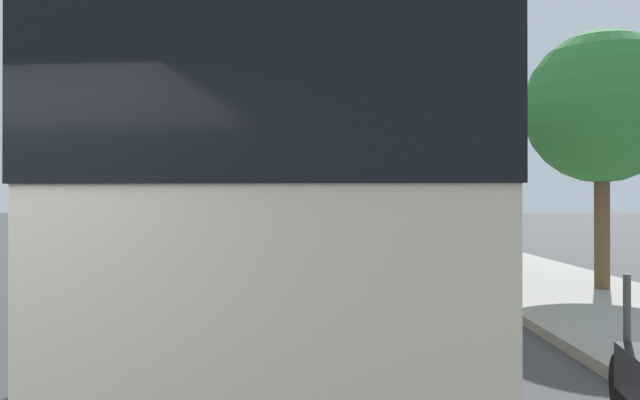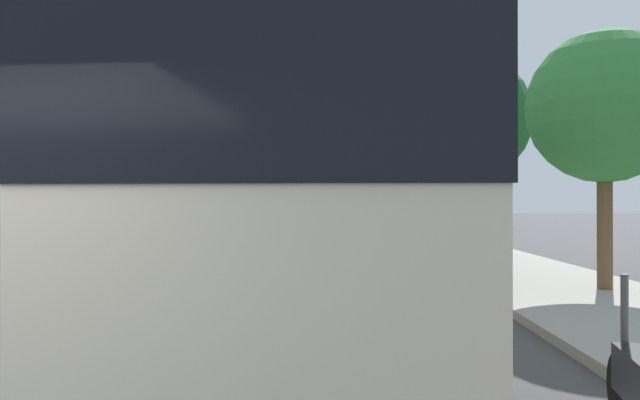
{
  "view_description": "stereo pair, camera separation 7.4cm",
  "coord_description": "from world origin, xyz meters",
  "px_view_note": "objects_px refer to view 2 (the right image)",
  "views": [
    {
      "loc": [
        -1.64,
        -2.11,
        1.8
      ],
      "look_at": [
        6.72,
        -1.94,
        1.84
      ],
      "focal_mm": 34.6,
      "sensor_mm": 36.0,
      "label": 1
    },
    {
      "loc": [
        -1.64,
        -2.18,
        1.8
      ],
      "look_at": [
        6.72,
        -1.94,
        1.84
      ],
      "focal_mm": 34.6,
      "sensor_mm": 36.0,
      "label": 2
    }
  ],
  "objects_px": {
    "car_oncoming": "(235,233)",
    "roadside_tree_far_block": "(467,119)",
    "roadside_tree_mid_block": "(604,108)",
    "car_behind_bus": "(328,219)",
    "coach_bus": "(323,196)"
  },
  "relations": [
    {
      "from": "car_behind_bus",
      "to": "roadside_tree_mid_block",
      "type": "xyz_separation_m",
      "value": [
        -30.16,
        -5.82,
        2.92
      ]
    },
    {
      "from": "coach_bus",
      "to": "car_behind_bus",
      "type": "relative_size",
      "value": 2.92
    },
    {
      "from": "coach_bus",
      "to": "roadside_tree_far_block",
      "type": "relative_size",
      "value": 2.0
    },
    {
      "from": "car_oncoming",
      "to": "roadside_tree_far_block",
      "type": "bearing_deg",
      "value": 65.07
    },
    {
      "from": "roadside_tree_far_block",
      "to": "car_behind_bus",
      "type": "bearing_deg",
      "value": 10.45
    },
    {
      "from": "coach_bus",
      "to": "car_behind_bus",
      "type": "bearing_deg",
      "value": 2.69
    },
    {
      "from": "coach_bus",
      "to": "roadside_tree_mid_block",
      "type": "relative_size",
      "value": 2.39
    },
    {
      "from": "car_oncoming",
      "to": "car_behind_bus",
      "type": "height_order",
      "value": "car_oncoming"
    },
    {
      "from": "car_oncoming",
      "to": "roadside_tree_far_block",
      "type": "height_order",
      "value": "roadside_tree_far_block"
    },
    {
      "from": "car_oncoming",
      "to": "roadside_tree_far_block",
      "type": "xyz_separation_m",
      "value": [
        -4.08,
        -7.49,
        3.54
      ]
    },
    {
      "from": "coach_bus",
      "to": "roadside_tree_mid_block",
      "type": "xyz_separation_m",
      "value": [
        2.99,
        -5.37,
        1.74
      ]
    },
    {
      "from": "roadside_tree_mid_block",
      "to": "roadside_tree_far_block",
      "type": "height_order",
      "value": "roadside_tree_far_block"
    },
    {
      "from": "car_oncoming",
      "to": "roadside_tree_mid_block",
      "type": "distance_m",
      "value": 13.78
    },
    {
      "from": "car_oncoming",
      "to": "car_behind_bus",
      "type": "xyz_separation_m",
      "value": [
        20.02,
        -3.04,
        0.01
      ]
    },
    {
      "from": "roadside_tree_far_block",
      "to": "roadside_tree_mid_block",
      "type": "bearing_deg",
      "value": -167.25
    }
  ]
}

